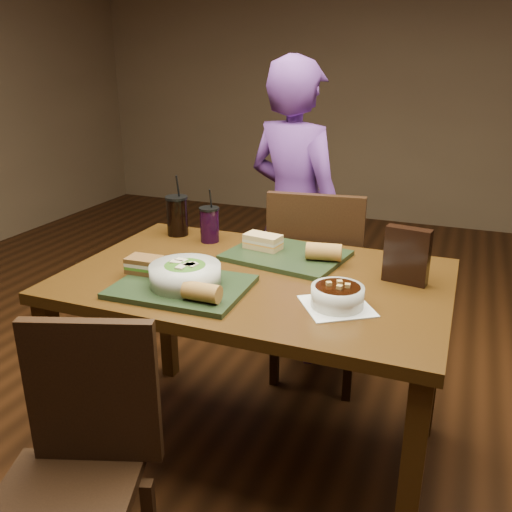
{
  "coord_description": "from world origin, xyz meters",
  "views": [
    {
      "loc": [
        0.64,
        -1.62,
        1.45
      ],
      "look_at": [
        0.0,
        0.0,
        0.82
      ],
      "focal_mm": 38.0,
      "sensor_mm": 36.0,
      "label": 1
    }
  ],
  "objects_px": {
    "tray_near": "(182,287)",
    "baguette_far": "(324,252)",
    "chip_bag": "(407,256)",
    "salad_bowl": "(185,273)",
    "cup_berry": "(210,224)",
    "cup_cola": "(177,215)",
    "dining_table": "(256,299)",
    "tray_far": "(286,255)",
    "chair_far": "(319,281)",
    "sandwich_near": "(145,265)",
    "sandwich_far": "(263,241)",
    "diner": "(295,214)",
    "soup_bowl": "(337,296)",
    "chair_near": "(78,460)",
    "baguette_near": "(202,292)"
  },
  "relations": [
    {
      "from": "tray_near",
      "to": "baguette_far",
      "type": "relative_size",
      "value": 3.31
    },
    {
      "from": "baguette_far",
      "to": "chip_bag",
      "type": "distance_m",
      "value": 0.31
    },
    {
      "from": "salad_bowl",
      "to": "cup_berry",
      "type": "height_order",
      "value": "cup_berry"
    },
    {
      "from": "tray_near",
      "to": "cup_cola",
      "type": "distance_m",
      "value": 0.6
    },
    {
      "from": "dining_table",
      "to": "cup_cola",
      "type": "distance_m",
      "value": 0.6
    },
    {
      "from": "tray_far",
      "to": "salad_bowl",
      "type": "relative_size",
      "value": 1.83
    },
    {
      "from": "chair_far",
      "to": "tray_far",
      "type": "xyz_separation_m",
      "value": [
        -0.04,
        -0.36,
        0.24
      ]
    },
    {
      "from": "baguette_far",
      "to": "chair_far",
      "type": "bearing_deg",
      "value": 106.48
    },
    {
      "from": "sandwich_near",
      "to": "cup_berry",
      "type": "distance_m",
      "value": 0.44
    },
    {
      "from": "salad_bowl",
      "to": "cup_cola",
      "type": "relative_size",
      "value": 0.89
    },
    {
      "from": "sandwich_far",
      "to": "diner",
      "type": "bearing_deg",
      "value": 96.23
    },
    {
      "from": "sandwich_near",
      "to": "diner",
      "type": "bearing_deg",
      "value": 77.48
    },
    {
      "from": "baguette_far",
      "to": "soup_bowl",
      "type": "bearing_deg",
      "value": -68.52
    },
    {
      "from": "dining_table",
      "to": "cup_berry",
      "type": "relative_size",
      "value": 5.88
    },
    {
      "from": "dining_table",
      "to": "sandwich_near",
      "type": "xyz_separation_m",
      "value": [
        -0.35,
        -0.16,
        0.14
      ]
    },
    {
      "from": "dining_table",
      "to": "cup_cola",
      "type": "relative_size",
      "value": 5.05
    },
    {
      "from": "sandwich_near",
      "to": "chip_bag",
      "type": "height_order",
      "value": "chip_bag"
    },
    {
      "from": "salad_bowl",
      "to": "chair_near",
      "type": "bearing_deg",
      "value": -96.44
    },
    {
      "from": "baguette_near",
      "to": "salad_bowl",
      "type": "bearing_deg",
      "value": 138.76
    },
    {
      "from": "diner",
      "to": "sandwich_near",
      "type": "bearing_deg",
      "value": 98.68
    },
    {
      "from": "sandwich_near",
      "to": "dining_table",
      "type": "bearing_deg",
      "value": 24.46
    },
    {
      "from": "diner",
      "to": "chip_bag",
      "type": "height_order",
      "value": "diner"
    },
    {
      "from": "chair_far",
      "to": "cup_cola",
      "type": "relative_size",
      "value": 3.64
    },
    {
      "from": "baguette_far",
      "to": "chip_bag",
      "type": "bearing_deg",
      "value": -12.04
    },
    {
      "from": "chair_near",
      "to": "salad_bowl",
      "type": "relative_size",
      "value": 3.61
    },
    {
      "from": "tray_far",
      "to": "soup_bowl",
      "type": "bearing_deg",
      "value": -51.58
    },
    {
      "from": "tray_far",
      "to": "baguette_near",
      "type": "xyz_separation_m",
      "value": [
        -0.1,
        -0.5,
        0.04
      ]
    },
    {
      "from": "tray_near",
      "to": "cup_cola",
      "type": "xyz_separation_m",
      "value": [
        -0.3,
        0.51,
        0.08
      ]
    },
    {
      "from": "chair_near",
      "to": "baguette_near",
      "type": "xyz_separation_m",
      "value": [
        0.17,
        0.42,
        0.34
      ]
    },
    {
      "from": "chair_near",
      "to": "salad_bowl",
      "type": "bearing_deg",
      "value": 83.56
    },
    {
      "from": "sandwich_far",
      "to": "chip_bag",
      "type": "height_order",
      "value": "chip_bag"
    },
    {
      "from": "tray_near",
      "to": "cup_cola",
      "type": "bearing_deg",
      "value": 120.53
    },
    {
      "from": "chair_near",
      "to": "chip_bag",
      "type": "height_order",
      "value": "chip_bag"
    },
    {
      "from": "baguette_far",
      "to": "baguette_near",
      "type": "bearing_deg",
      "value": -117.39
    },
    {
      "from": "soup_bowl",
      "to": "sandwich_near",
      "type": "xyz_separation_m",
      "value": [
        -0.67,
        -0.01,
        0.01
      ]
    },
    {
      "from": "sandwich_far",
      "to": "cup_cola",
      "type": "bearing_deg",
      "value": 168.82
    },
    {
      "from": "chair_near",
      "to": "diner",
      "type": "bearing_deg",
      "value": 86.44
    },
    {
      "from": "soup_bowl",
      "to": "chip_bag",
      "type": "height_order",
      "value": "chip_bag"
    },
    {
      "from": "soup_bowl",
      "to": "baguette_near",
      "type": "relative_size",
      "value": 2.35
    },
    {
      "from": "dining_table",
      "to": "soup_bowl",
      "type": "distance_m",
      "value": 0.38
    },
    {
      "from": "baguette_near",
      "to": "chip_bag",
      "type": "xyz_separation_m",
      "value": [
        0.54,
        0.42,
        0.05
      ]
    },
    {
      "from": "chair_near",
      "to": "tray_far",
      "type": "distance_m",
      "value": 1.0
    },
    {
      "from": "chair_far",
      "to": "chip_bag",
      "type": "height_order",
      "value": "chip_bag"
    },
    {
      "from": "tray_far",
      "to": "sandwich_far",
      "type": "relative_size",
      "value": 2.8
    },
    {
      "from": "chair_far",
      "to": "diner",
      "type": "bearing_deg",
      "value": 127.72
    },
    {
      "from": "sandwich_far",
      "to": "baguette_far",
      "type": "xyz_separation_m",
      "value": [
        0.25,
        -0.04,
        0.0
      ]
    },
    {
      "from": "diner",
      "to": "baguette_near",
      "type": "relative_size",
      "value": 12.95
    },
    {
      "from": "tray_near",
      "to": "sandwich_near",
      "type": "xyz_separation_m",
      "value": [
        -0.17,
        0.05,
        0.04
      ]
    },
    {
      "from": "chair_far",
      "to": "cup_cola",
      "type": "distance_m",
      "value": 0.69
    },
    {
      "from": "chair_near",
      "to": "cup_berry",
      "type": "relative_size",
      "value": 3.74
    }
  ]
}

